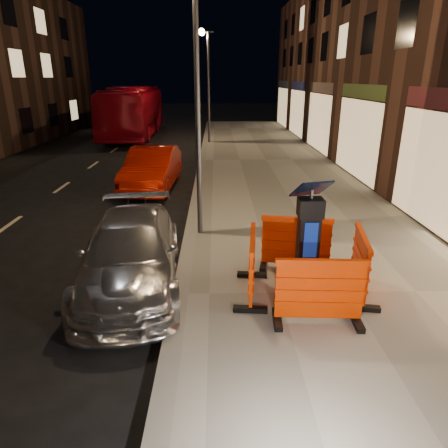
{
  "coord_description": "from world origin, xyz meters",
  "views": [
    {
      "loc": [
        0.66,
        -6.26,
        3.76
      ],
      "look_at": [
        0.8,
        1.0,
        1.1
      ],
      "focal_mm": 32.0,
      "sensor_mm": 36.0,
      "label": 1
    }
  ],
  "objects_px": {
    "barrier_front": "(319,292)",
    "barrier_kerbside": "(252,265)",
    "barrier_back": "(296,243)",
    "parking_kiosk": "(308,242)",
    "car_red": "(154,188)",
    "barrier_bldgside": "(360,264)",
    "bus_doubledecker": "(136,136)",
    "car_silver": "(134,283)"
  },
  "relations": [
    {
      "from": "barrier_kerbside",
      "to": "barrier_bldgside",
      "type": "distance_m",
      "value": 1.9
    },
    {
      "from": "parking_kiosk",
      "to": "barrier_kerbside",
      "type": "relative_size",
      "value": 1.4
    },
    {
      "from": "barrier_back",
      "to": "barrier_kerbside",
      "type": "relative_size",
      "value": 1.0
    },
    {
      "from": "parking_kiosk",
      "to": "barrier_front",
      "type": "bearing_deg",
      "value": -81.83
    },
    {
      "from": "parking_kiosk",
      "to": "barrier_kerbside",
      "type": "height_order",
      "value": "parking_kiosk"
    },
    {
      "from": "barrier_kerbside",
      "to": "barrier_front",
      "type": "bearing_deg",
      "value": -128.83
    },
    {
      "from": "parking_kiosk",
      "to": "car_red",
      "type": "xyz_separation_m",
      "value": [
        -3.85,
        7.83,
        -1.13
      ]
    },
    {
      "from": "barrier_kerbside",
      "to": "car_red",
      "type": "distance_m",
      "value": 8.38
    },
    {
      "from": "barrier_back",
      "to": "barrier_kerbside",
      "type": "distance_m",
      "value": 1.34
    },
    {
      "from": "parking_kiosk",
      "to": "barrier_bldgside",
      "type": "xyz_separation_m",
      "value": [
        0.95,
        0.0,
        -0.43
      ]
    },
    {
      "from": "parking_kiosk",
      "to": "car_red",
      "type": "distance_m",
      "value": 8.8
    },
    {
      "from": "barrier_bldgside",
      "to": "bus_doubledecker",
      "type": "bearing_deg",
      "value": 30.45
    },
    {
      "from": "barrier_back",
      "to": "barrier_kerbside",
      "type": "height_order",
      "value": "same"
    },
    {
      "from": "barrier_kerbside",
      "to": "car_silver",
      "type": "bearing_deg",
      "value": 79.14
    },
    {
      "from": "barrier_front",
      "to": "car_red",
      "type": "height_order",
      "value": "barrier_front"
    },
    {
      "from": "car_red",
      "to": "bus_doubledecker",
      "type": "bearing_deg",
      "value": 106.04
    },
    {
      "from": "parking_kiosk",
      "to": "barrier_front",
      "type": "distance_m",
      "value": 1.04
    },
    {
      "from": "barrier_front",
      "to": "barrier_kerbside",
      "type": "distance_m",
      "value": 1.34
    },
    {
      "from": "car_red",
      "to": "car_silver",
      "type": "bearing_deg",
      "value": -81.9
    },
    {
      "from": "parking_kiosk",
      "to": "bus_doubledecker",
      "type": "distance_m",
      "value": 23.0
    },
    {
      "from": "parking_kiosk",
      "to": "car_red",
      "type": "height_order",
      "value": "parking_kiosk"
    },
    {
      "from": "barrier_front",
      "to": "bus_doubledecker",
      "type": "height_order",
      "value": "bus_doubledecker"
    },
    {
      "from": "barrier_back",
      "to": "car_silver",
      "type": "xyz_separation_m",
      "value": [
        -3.19,
        -0.26,
        -0.69
      ]
    },
    {
      "from": "parking_kiosk",
      "to": "barrier_bldgside",
      "type": "distance_m",
      "value": 1.04
    },
    {
      "from": "barrier_back",
      "to": "bus_doubledecker",
      "type": "distance_m",
      "value": 22.08
    },
    {
      "from": "car_silver",
      "to": "car_red",
      "type": "relative_size",
      "value": 1.0
    },
    {
      "from": "parking_kiosk",
      "to": "barrier_bldgside",
      "type": "relative_size",
      "value": 1.4
    },
    {
      "from": "barrier_front",
      "to": "barrier_kerbside",
      "type": "bearing_deg",
      "value": 138.17
    },
    {
      "from": "parking_kiosk",
      "to": "barrier_kerbside",
      "type": "bearing_deg",
      "value": -171.83
    },
    {
      "from": "parking_kiosk",
      "to": "car_silver",
      "type": "relative_size",
      "value": 0.44
    },
    {
      "from": "barrier_bldgside",
      "to": "barrier_kerbside",
      "type": "bearing_deg",
      "value": 100.17
    },
    {
      "from": "barrier_front",
      "to": "car_silver",
      "type": "xyz_separation_m",
      "value": [
        -3.19,
        1.64,
        -0.69
      ]
    },
    {
      "from": "barrier_back",
      "to": "barrier_bldgside",
      "type": "relative_size",
      "value": 1.0
    },
    {
      "from": "car_silver",
      "to": "barrier_back",
      "type": "bearing_deg",
      "value": -1.61
    },
    {
      "from": "barrier_kerbside",
      "to": "barrier_back",
      "type": "bearing_deg",
      "value": -38.83
    },
    {
      "from": "parking_kiosk",
      "to": "bus_doubledecker",
      "type": "height_order",
      "value": "parking_kiosk"
    },
    {
      "from": "barrier_front",
      "to": "barrier_back",
      "type": "bearing_deg",
      "value": 93.17
    },
    {
      "from": "barrier_bldgside",
      "to": "bus_doubledecker",
      "type": "relative_size",
      "value": 0.12
    },
    {
      "from": "barrier_bldgside",
      "to": "car_red",
      "type": "distance_m",
      "value": 9.21
    },
    {
      "from": "bus_doubledecker",
      "to": "barrier_kerbside",
      "type": "bearing_deg",
      "value": -76.17
    },
    {
      "from": "barrier_kerbside",
      "to": "car_silver",
      "type": "distance_m",
      "value": 2.45
    },
    {
      "from": "barrier_bldgside",
      "to": "car_silver",
      "type": "bearing_deg",
      "value": 90.75
    }
  ]
}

